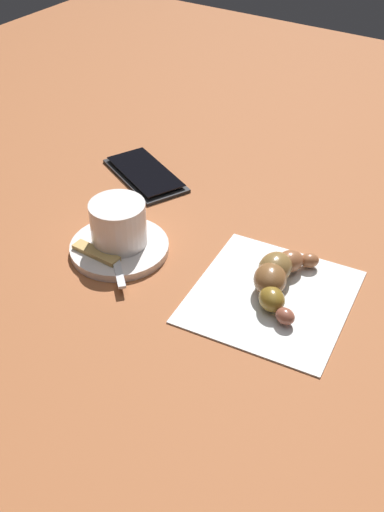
{
  "coord_description": "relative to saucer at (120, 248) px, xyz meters",
  "views": [
    {
      "loc": [
        -0.3,
        0.49,
        0.47
      ],
      "look_at": [
        0.01,
        0.02,
        0.03
      ],
      "focal_mm": 43.23,
      "sensor_mm": 36.0,
      "label": 1
    }
  ],
  "objects": [
    {
      "name": "espresso_cup",
      "position": [
        0.0,
        -0.01,
        0.03
      ],
      "size": [
        0.08,
        0.08,
        0.06
      ],
      "color": "white",
      "rests_on": "saucer"
    },
    {
      "name": "saucer",
      "position": [
        0.0,
        0.0,
        0.0
      ],
      "size": [
        0.12,
        0.12,
        0.01
      ],
      "primitive_type": "cylinder",
      "color": "white",
      "rests_on": "ground"
    },
    {
      "name": "cell_phone",
      "position": [
        0.08,
        -0.16,
        0.0
      ],
      "size": [
        0.16,
        0.13,
        0.01
      ],
      "color": "black",
      "rests_on": "ground"
    },
    {
      "name": "ground_plane",
      "position": [
        -0.11,
        -0.03,
        -0.01
      ],
      "size": [
        1.8,
        1.8,
        0.0
      ],
      "primitive_type": "plane",
      "color": "#9B5630"
    },
    {
      "name": "teaspoon",
      "position": [
        0.0,
        0.01,
        0.01
      ],
      "size": [
        0.1,
        0.09,
        0.01
      ],
      "color": "silver",
      "rests_on": "saucer"
    },
    {
      "name": "sugar_packet",
      "position": [
        0.01,
        0.03,
        0.01
      ],
      "size": [
        0.07,
        0.02,
        0.01
      ],
      "primitive_type": "cube",
      "rotation": [
        0.0,
        0.0,
        9.4
      ],
      "color": "tan",
      "rests_on": "saucer"
    },
    {
      "name": "napkin",
      "position": [
        -0.2,
        -0.03,
        -0.0
      ],
      "size": [
        0.19,
        0.2,
        0.0
      ],
      "primitive_type": "cube",
      "rotation": [
        0.0,
        0.0,
        0.11
      ],
      "color": "white",
      "rests_on": "ground"
    },
    {
      "name": "croissant",
      "position": [
        -0.2,
        -0.04,
        0.01
      ],
      "size": [
        0.08,
        0.13,
        0.03
      ],
      "color": "brown",
      "rests_on": "napkin"
    }
  ]
}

